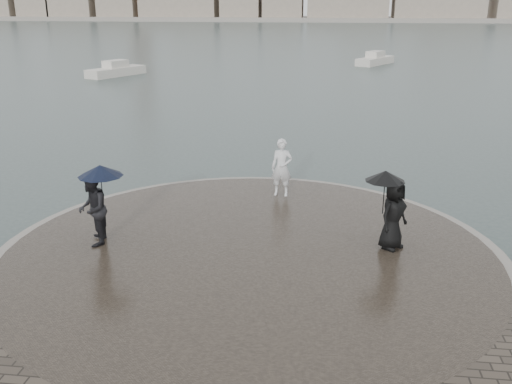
# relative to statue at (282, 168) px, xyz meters

# --- Properties ---
(ground) EXTENTS (400.00, 400.00, 0.00)m
(ground) POSITION_rel_statue_xyz_m (-0.42, -7.79, -1.26)
(ground) COLOR #2B3835
(ground) RESTS_ON ground
(kerb_ring) EXTENTS (12.50, 12.50, 0.32)m
(kerb_ring) POSITION_rel_statue_xyz_m (-0.42, -4.29, -1.10)
(kerb_ring) COLOR gray
(kerb_ring) RESTS_ON ground
(quay_tip) EXTENTS (11.90, 11.90, 0.36)m
(quay_tip) POSITION_rel_statue_xyz_m (-0.42, -4.29, -1.08)
(quay_tip) COLOR #2D261E
(quay_tip) RESTS_ON ground
(statue) EXTENTS (0.68, 0.48, 1.80)m
(statue) POSITION_rel_statue_xyz_m (0.00, 0.00, 0.00)
(statue) COLOR silver
(statue) RESTS_ON quay_tip
(visitor_left) EXTENTS (1.26, 1.18, 2.04)m
(visitor_left) POSITION_rel_statue_xyz_m (-4.27, -4.31, 0.25)
(visitor_left) COLOR black
(visitor_left) RESTS_ON quay_tip
(visitor_right) EXTENTS (1.23, 1.09, 1.95)m
(visitor_right) POSITION_rel_statue_xyz_m (2.97, -3.61, 0.19)
(visitor_right) COLOR black
(visitor_right) RESTS_ON quay_tip
(far_skyline) EXTENTS (260.00, 20.00, 37.00)m
(far_skyline) POSITION_rel_statue_xyz_m (-6.72, 152.92, 4.35)
(far_skyline) COLOR gray
(far_skyline) RESTS_ON ground
(boats) EXTENTS (48.10, 17.33, 1.50)m
(boats) POSITION_rel_statue_xyz_m (5.32, 34.47, -0.88)
(boats) COLOR beige
(boats) RESTS_ON ground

